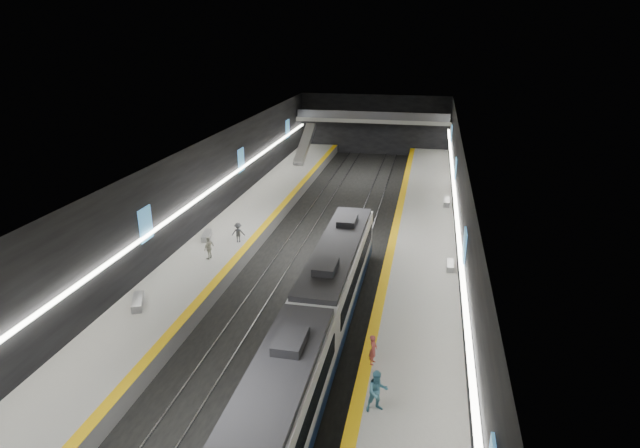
% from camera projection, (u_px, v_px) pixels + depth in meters
% --- Properties ---
extents(ground, '(70.00, 70.00, 0.00)m').
position_uv_depth(ground, '(322.00, 253.00, 41.23)').
color(ground, black).
rests_on(ground, ground).
extents(ceiling, '(20.00, 70.00, 0.04)m').
position_uv_depth(ceiling, '(322.00, 151.00, 38.46)').
color(ceiling, beige).
rests_on(ceiling, wall_left).
extents(wall_left, '(0.04, 70.00, 8.00)m').
position_uv_depth(wall_left, '(197.00, 195.00, 41.77)').
color(wall_left, black).
rests_on(wall_left, ground).
extents(wall_right, '(0.04, 70.00, 8.00)m').
position_uv_depth(wall_right, '(460.00, 212.00, 37.93)').
color(wall_right, black).
rests_on(wall_right, ground).
extents(wall_back, '(20.00, 0.04, 8.00)m').
position_uv_depth(wall_back, '(374.00, 125.00, 71.98)').
color(wall_back, black).
rests_on(wall_back, ground).
extents(platform_left, '(5.00, 70.00, 1.00)m').
position_uv_depth(platform_left, '(230.00, 239.00, 42.50)').
color(platform_left, slate).
rests_on(platform_left, ground).
extents(tile_surface_left, '(5.00, 70.00, 0.02)m').
position_uv_depth(tile_surface_left, '(229.00, 233.00, 42.32)').
color(tile_surface_left, '#9F9F9A').
rests_on(tile_surface_left, platform_left).
extents(tactile_strip_left, '(0.60, 70.00, 0.02)m').
position_uv_depth(tactile_strip_left, '(256.00, 235.00, 41.90)').
color(tactile_strip_left, yellow).
rests_on(tactile_strip_left, platform_left).
extents(platform_right, '(5.00, 70.00, 1.00)m').
position_uv_depth(platform_right, '(421.00, 255.00, 39.62)').
color(platform_right, slate).
rests_on(platform_right, ground).
extents(tile_surface_right, '(5.00, 70.00, 0.02)m').
position_uv_depth(tile_surface_right, '(421.00, 248.00, 39.44)').
color(tile_surface_right, '#9F9F9A').
rests_on(tile_surface_right, platform_right).
extents(tactile_strip_right, '(0.60, 70.00, 0.02)m').
position_uv_depth(tactile_strip_right, '(391.00, 246.00, 39.86)').
color(tactile_strip_right, yellow).
rests_on(tactile_strip_right, platform_right).
extents(rails, '(6.52, 70.00, 0.12)m').
position_uv_depth(rails, '(322.00, 252.00, 41.21)').
color(rails, gray).
rests_on(rails, ground).
extents(train, '(2.69, 30.04, 3.60)m').
position_uv_depth(train, '(311.00, 334.00, 26.25)').
color(train, '#0F1E39').
rests_on(train, ground).
extents(ad_posters, '(19.94, 53.50, 2.20)m').
position_uv_depth(ad_posters, '(325.00, 193.00, 40.59)').
color(ad_posters, '#418AC3').
rests_on(ad_posters, wall_left).
extents(cove_light_left, '(0.25, 68.60, 0.12)m').
position_uv_depth(cove_light_left, '(200.00, 198.00, 41.80)').
color(cove_light_left, white).
rests_on(cove_light_left, wall_left).
extents(cove_light_right, '(0.25, 68.60, 0.12)m').
position_uv_depth(cove_light_right, '(457.00, 215.00, 38.03)').
color(cove_light_right, white).
rests_on(cove_light_right, wall_right).
extents(mezzanine_bridge, '(20.00, 3.00, 1.50)m').
position_uv_depth(mezzanine_bridge, '(373.00, 119.00, 69.72)').
color(mezzanine_bridge, gray).
rests_on(mezzanine_bridge, wall_left).
extents(escalator, '(1.20, 7.50, 3.92)m').
position_uv_depth(escalator, '(305.00, 144.00, 65.54)').
color(escalator, '#99999E').
rests_on(escalator, platform_left).
extents(bench_left_near, '(1.35, 2.07, 0.49)m').
position_uv_depth(bench_left_near, '(138.00, 302.00, 31.26)').
color(bench_left_near, '#99999E').
rests_on(bench_left_near, platform_left).
extents(bench_left_far, '(0.96, 1.97, 0.47)m').
position_uv_depth(bench_left_far, '(207.00, 236.00, 41.24)').
color(bench_left_far, '#99999E').
rests_on(bench_left_far, platform_left).
extents(bench_right_near, '(0.49, 1.66, 0.40)m').
position_uv_depth(bench_right_near, '(450.00, 265.00, 36.20)').
color(bench_right_near, '#99999E').
rests_on(bench_right_near, platform_right).
extents(bench_right_far, '(0.62, 2.04, 0.50)m').
position_uv_depth(bench_right_far, '(447.00, 202.00, 49.14)').
color(bench_right_far, '#99999E').
rests_on(bench_right_far, platform_right).
extents(passenger_right_a, '(0.45, 0.61, 1.54)m').
position_uv_depth(passenger_right_a, '(373.00, 350.00, 25.70)').
color(passenger_right_a, '#B94A45').
rests_on(passenger_right_a, platform_right).
extents(passenger_right_b, '(1.16, 1.06, 1.93)m').
position_uv_depth(passenger_right_b, '(377.00, 392.00, 22.47)').
color(passenger_right_b, teal).
rests_on(passenger_right_b, platform_right).
extents(passenger_left_a, '(0.64, 1.04, 1.65)m').
position_uv_depth(passenger_left_a, '(209.00, 248.00, 37.40)').
color(passenger_left_a, beige).
rests_on(passenger_left_a, platform_left).
extents(passenger_left_b, '(1.08, 0.74, 1.53)m').
position_uv_depth(passenger_left_b, '(238.00, 233.00, 40.38)').
color(passenger_left_b, '#45474E').
rests_on(passenger_left_b, platform_left).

